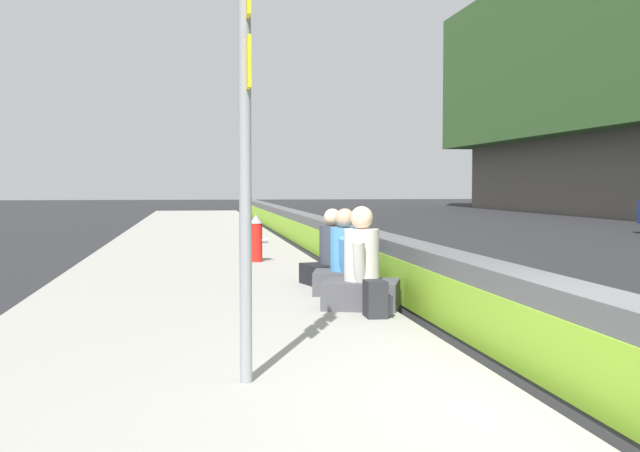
{
  "coord_description": "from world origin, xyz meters",
  "views": [
    {
      "loc": [
        -4.82,
        2.71,
        1.58
      ],
      "look_at": [
        7.14,
        0.84,
        0.95
      ],
      "focal_mm": 44.76,
      "sensor_mm": 36.0,
      "label": 1
    }
  ],
  "objects_px": {
    "fire_hydrant": "(256,238)",
    "seated_person_foreground": "(362,276)",
    "seated_person_middle": "(345,267)",
    "seated_person_rear": "(332,260)",
    "backpack": "(376,299)",
    "route_sign_post": "(246,94)"
  },
  "relations": [
    {
      "from": "seated_person_foreground",
      "to": "seated_person_rear",
      "type": "xyz_separation_m",
      "value": [
        2.25,
        -0.04,
        -0.03
      ]
    },
    {
      "from": "seated_person_middle",
      "to": "backpack",
      "type": "relative_size",
      "value": 2.83
    },
    {
      "from": "route_sign_post",
      "to": "seated_person_rear",
      "type": "bearing_deg",
      "value": -15.96
    },
    {
      "from": "seated_person_middle",
      "to": "backpack",
      "type": "xyz_separation_m",
      "value": [
        -1.88,
        0.0,
        -0.16
      ]
    },
    {
      "from": "route_sign_post",
      "to": "backpack",
      "type": "relative_size",
      "value": 9.0
    },
    {
      "from": "seated_person_middle",
      "to": "backpack",
      "type": "distance_m",
      "value": 1.89
    },
    {
      "from": "seated_person_foreground",
      "to": "seated_person_middle",
      "type": "height_order",
      "value": "seated_person_foreground"
    },
    {
      "from": "seated_person_middle",
      "to": "seated_person_rear",
      "type": "relative_size",
      "value": 1.03
    },
    {
      "from": "seated_person_middle",
      "to": "fire_hydrant",
      "type": "bearing_deg",
      "value": 10.27
    },
    {
      "from": "seated_person_rear",
      "to": "fire_hydrant",
      "type": "bearing_deg",
      "value": 13.39
    },
    {
      "from": "seated_person_rear",
      "to": "backpack",
      "type": "xyz_separation_m",
      "value": [
        -2.93,
        0.02,
        -0.15
      ]
    },
    {
      "from": "route_sign_post",
      "to": "seated_person_middle",
      "type": "bearing_deg",
      "value": -19.24
    },
    {
      "from": "route_sign_post",
      "to": "seated_person_rear",
      "type": "xyz_separation_m",
      "value": [
        5.58,
        -1.6,
        -1.75
      ]
    },
    {
      "from": "seated_person_foreground",
      "to": "seated_person_middle",
      "type": "distance_m",
      "value": 1.21
    },
    {
      "from": "fire_hydrant",
      "to": "backpack",
      "type": "bearing_deg",
      "value": -172.72
    },
    {
      "from": "fire_hydrant",
      "to": "seated_person_foreground",
      "type": "bearing_deg",
      "value": -172.13
    },
    {
      "from": "route_sign_post",
      "to": "fire_hydrant",
      "type": "bearing_deg",
      "value": -4.72
    },
    {
      "from": "backpack",
      "to": "seated_person_foreground",
      "type": "bearing_deg",
      "value": 2.09
    },
    {
      "from": "fire_hydrant",
      "to": "seated_person_middle",
      "type": "height_order",
      "value": "seated_person_middle"
    },
    {
      "from": "route_sign_post",
      "to": "seated_person_middle",
      "type": "xyz_separation_m",
      "value": [
        4.54,
        -1.58,
        -1.74
      ]
    },
    {
      "from": "fire_hydrant",
      "to": "seated_person_rear",
      "type": "xyz_separation_m",
      "value": [
        -3.54,
        -0.84,
        -0.11
      ]
    },
    {
      "from": "route_sign_post",
      "to": "seated_person_rear",
      "type": "relative_size",
      "value": 3.28
    }
  ]
}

